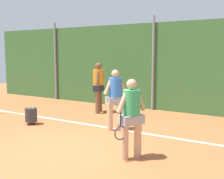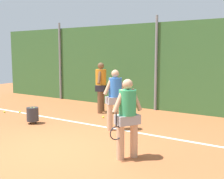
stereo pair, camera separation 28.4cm
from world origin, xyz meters
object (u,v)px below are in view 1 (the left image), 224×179
(tennis_ball_5, at_px, (1,113))
(tennis_ball_6, at_px, (118,119))
(ball_hopper, at_px, (31,115))
(player_backcourt_far, at_px, (99,85))
(player_foreground_near, at_px, (131,114))
(tennis_ball_8, at_px, (102,117))
(player_midcourt, at_px, (115,96))
(tennis_ball_2, at_px, (17,112))

(tennis_ball_5, distance_m, tennis_ball_6, 4.28)
(tennis_ball_6, bearing_deg, ball_hopper, -136.64)
(tennis_ball_6, bearing_deg, player_backcourt_far, 150.94)
(player_backcourt_far, xyz_separation_m, tennis_ball_6, (1.20, -0.67, -0.98))
(tennis_ball_5, xyz_separation_m, tennis_ball_6, (4.07, 1.34, 0.00))
(player_foreground_near, xyz_separation_m, tennis_ball_8, (-2.51, 2.73, -0.88))
(player_foreground_near, relative_size, tennis_ball_8, 24.70)
(player_midcourt, bearing_deg, tennis_ball_5, 127.12)
(player_foreground_near, bearing_deg, player_midcourt, -111.69)
(player_midcourt, height_order, player_backcourt_far, player_backcourt_far)
(player_backcourt_far, relative_size, tennis_ball_5, 27.38)
(player_foreground_near, bearing_deg, tennis_ball_8, -108.01)
(player_foreground_near, relative_size, ball_hopper, 3.18)
(player_foreground_near, distance_m, tennis_ball_8, 3.81)
(ball_hopper, height_order, tennis_ball_6, ball_hopper)
(tennis_ball_5, xyz_separation_m, tennis_ball_8, (3.47, 1.28, 0.00))
(ball_hopper, bearing_deg, player_backcourt_far, 73.18)
(player_midcourt, distance_m, tennis_ball_2, 4.23)
(player_foreground_near, xyz_separation_m, tennis_ball_2, (-5.53, 1.76, -0.88))
(ball_hopper, relative_size, tennis_ball_6, 7.78)
(player_foreground_near, xyz_separation_m, player_midcourt, (-1.40, 1.73, 0.04))
(tennis_ball_2, relative_size, tennis_ball_6, 1.00)
(player_midcourt, height_order, tennis_ball_6, player_midcourt)
(tennis_ball_6, bearing_deg, tennis_ball_8, -174.28)
(player_backcourt_far, distance_m, tennis_ball_5, 3.63)
(player_backcourt_far, distance_m, tennis_ball_8, 1.37)
(tennis_ball_2, relative_size, tennis_ball_8, 1.00)
(player_midcourt, distance_m, ball_hopper, 2.69)
(player_midcourt, distance_m, tennis_ball_6, 1.49)
(player_foreground_near, height_order, ball_hopper, player_foreground_near)
(tennis_ball_2, bearing_deg, tennis_ball_5, -145.65)
(tennis_ball_5, bearing_deg, player_foreground_near, -13.60)
(player_midcourt, relative_size, tennis_ball_6, 25.58)
(player_foreground_near, xyz_separation_m, player_backcourt_far, (-3.12, 3.45, 0.10))
(player_foreground_near, height_order, player_backcourt_far, player_backcourt_far)
(player_backcourt_far, relative_size, tennis_ball_6, 27.38)
(player_foreground_near, bearing_deg, tennis_ball_6, -116.12)
(ball_hopper, height_order, tennis_ball_5, ball_hopper)
(player_midcourt, distance_m, tennis_ball_5, 4.69)
(player_midcourt, bearing_deg, tennis_ball_8, 81.78)
(player_midcourt, distance_m, player_backcourt_far, 2.44)
(ball_hopper, xyz_separation_m, tennis_ball_8, (1.37, 1.80, -0.26))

